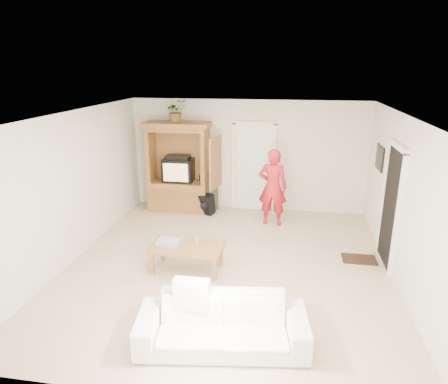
# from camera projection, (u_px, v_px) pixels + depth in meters

# --- Properties ---
(floor) EXTENTS (6.00, 6.00, 0.00)m
(floor) POSITION_uv_depth(u_px,v_px,m) (228.00, 265.00, 6.97)
(floor) COLOR tan
(floor) RESTS_ON ground
(ceiling) EXTENTS (6.00, 6.00, 0.00)m
(ceiling) POSITION_uv_depth(u_px,v_px,m) (228.00, 115.00, 6.18)
(ceiling) COLOR white
(ceiling) RESTS_ON floor
(wall_back) EXTENTS (5.50, 0.00, 5.50)m
(wall_back) POSITION_uv_depth(u_px,v_px,m) (248.00, 156.00, 9.39)
(wall_back) COLOR silver
(wall_back) RESTS_ON floor
(wall_front) EXTENTS (5.50, 0.00, 5.50)m
(wall_front) POSITION_uv_depth(u_px,v_px,m) (179.00, 292.00, 3.75)
(wall_front) COLOR silver
(wall_front) RESTS_ON floor
(wall_left) EXTENTS (0.00, 6.00, 6.00)m
(wall_left) POSITION_uv_depth(u_px,v_px,m) (74.00, 187.00, 7.00)
(wall_left) COLOR silver
(wall_left) RESTS_ON floor
(wall_right) EXTENTS (0.00, 6.00, 6.00)m
(wall_right) POSITION_uv_depth(u_px,v_px,m) (404.00, 204.00, 6.15)
(wall_right) COLOR silver
(wall_right) RESTS_ON floor
(armoire) EXTENTS (1.82, 1.14, 2.10)m
(armoire) POSITION_uv_depth(u_px,v_px,m) (180.00, 173.00, 9.44)
(armoire) COLOR olive
(armoire) RESTS_ON floor
(door_back) EXTENTS (0.85, 0.05, 2.04)m
(door_back) POSITION_uv_depth(u_px,v_px,m) (254.00, 168.00, 9.43)
(door_back) COLOR white
(door_back) RESTS_ON floor
(doorway_right) EXTENTS (0.05, 0.90, 2.04)m
(doorway_right) POSITION_uv_depth(u_px,v_px,m) (391.00, 208.00, 6.80)
(doorway_right) COLOR black
(doorway_right) RESTS_ON floor
(framed_picture) EXTENTS (0.03, 0.60, 0.48)m
(framed_picture) POSITION_uv_depth(u_px,v_px,m) (380.00, 158.00, 7.84)
(framed_picture) COLOR black
(framed_picture) RESTS_ON wall_right
(doormat) EXTENTS (0.60, 0.40, 0.02)m
(doormat) POSITION_uv_depth(u_px,v_px,m) (359.00, 259.00, 7.17)
(doormat) COLOR #382316
(doormat) RESTS_ON floor
(plant) EXTENTS (0.60, 0.59, 0.50)m
(plant) POSITION_uv_depth(u_px,v_px,m) (176.00, 111.00, 8.98)
(plant) COLOR #4C7238
(plant) RESTS_ON armoire
(man) EXTENTS (0.65, 0.46, 1.69)m
(man) POSITION_uv_depth(u_px,v_px,m) (273.00, 187.00, 8.54)
(man) COLOR red
(man) RESTS_ON floor
(sofa) EXTENTS (2.17, 1.08, 0.61)m
(sofa) POSITION_uv_depth(u_px,v_px,m) (222.00, 324.00, 4.90)
(sofa) COLOR white
(sofa) RESTS_ON floor
(coffee_table) EXTENTS (1.23, 0.69, 0.45)m
(coffee_table) POSITION_uv_depth(u_px,v_px,m) (187.00, 249.00, 6.71)
(coffee_table) COLOR olive
(coffee_table) RESTS_ON floor
(towel) EXTENTS (0.40, 0.31, 0.08)m
(towel) POSITION_uv_depth(u_px,v_px,m) (169.00, 242.00, 6.73)
(towel) COLOR #FF54B6
(towel) RESTS_ON coffee_table
(candle) EXTENTS (0.08, 0.08, 0.10)m
(candle) POSITION_uv_depth(u_px,v_px,m) (197.00, 242.00, 6.70)
(candle) COLOR tan
(candle) RESTS_ON coffee_table
(backpack_black) EXTENTS (0.43, 0.35, 0.46)m
(backpack_black) POSITION_uv_depth(u_px,v_px,m) (206.00, 204.00, 9.32)
(backpack_black) COLOR black
(backpack_black) RESTS_ON floor
(backpack_olive) EXTENTS (0.50, 0.43, 0.80)m
(backpack_olive) POSITION_uv_depth(u_px,v_px,m) (209.00, 193.00, 9.63)
(backpack_olive) COLOR #47442B
(backpack_olive) RESTS_ON floor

